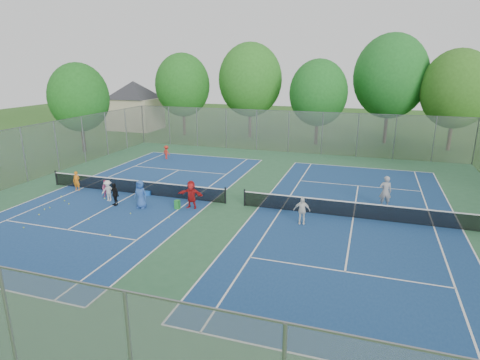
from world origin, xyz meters
name	(u,v)px	position (x,y,z in m)	size (l,w,h in m)	color
ground	(235,205)	(0.00, 0.00, 0.00)	(120.00, 120.00, 0.00)	#28551A
court_pad	(235,205)	(0.00, 0.00, 0.01)	(32.00, 32.00, 0.01)	#2D603C
court_left	(135,193)	(-7.00, 0.00, 0.02)	(10.97, 23.77, 0.01)	navy
court_right	(353,218)	(7.00, 0.00, 0.02)	(10.97, 23.77, 0.01)	navy
net_left	(135,187)	(-7.00, 0.00, 0.46)	(12.87, 0.10, 0.91)	black
net_right	(354,210)	(7.00, 0.00, 0.46)	(12.87, 0.10, 0.91)	black
fence_north	(289,132)	(0.00, 16.00, 2.00)	(32.00, 0.10, 4.00)	gray
fence_south	(13,344)	(0.00, -16.00, 2.00)	(32.00, 0.10, 4.00)	gray
fence_west	(24,155)	(-16.00, 0.00, 2.00)	(32.00, 0.10, 4.00)	gray
house	(134,97)	(-22.00, 24.00, 4.21)	(11.03, 11.03, 7.30)	#B7A88C
tree_nw	(183,85)	(-14.00, 22.00, 5.89)	(6.40, 6.40, 9.58)	#443326
tree_nl	(250,80)	(-6.00, 23.00, 6.54)	(7.20, 7.20, 10.69)	#443326
tree_nc	(318,93)	(2.00, 21.00, 5.39)	(6.00, 6.00, 8.85)	#443326
tree_nr	(391,76)	(9.00, 24.00, 7.04)	(7.60, 7.60, 11.42)	#443326
tree_ne	(457,89)	(15.00, 22.00, 5.97)	(6.60, 6.60, 9.77)	#443326
tree_side_w	(79,97)	(-19.00, 10.00, 5.24)	(5.60, 5.60, 8.47)	#443326
ball_crate	(148,193)	(-6.03, 0.01, 0.15)	(0.35, 0.35, 0.30)	blue
ball_hopper	(177,205)	(-3.00, -1.78, 0.27)	(0.28, 0.28, 0.55)	green
student_a	(77,181)	(-11.13, -0.60, 0.66)	(0.48, 0.32, 1.33)	orange
student_b	(106,189)	(-8.33, -1.22, 0.57)	(0.56, 0.43, 1.14)	#E85A94
student_c	(108,191)	(-7.75, -1.81, 0.67)	(0.87, 0.50, 1.35)	silver
student_d	(115,194)	(-6.88, -2.36, 0.70)	(0.82, 0.34, 1.40)	black
student_e	(141,194)	(-5.15, -2.25, 0.85)	(0.83, 0.54, 1.70)	#295199
student_f	(191,195)	(-2.26, -1.37, 0.85)	(1.58, 0.50, 1.70)	#B3191A
child_far_baseline	(167,152)	(-9.84, 9.70, 0.62)	(0.80, 0.46, 1.24)	red
instructor	(385,192)	(8.65, 2.44, 0.96)	(0.70, 0.46, 1.93)	#959598
teen_court_b	(302,210)	(4.38, -1.75, 0.76)	(0.89, 0.37, 1.51)	white
tennis_ball_0	(45,210)	(-10.36, -4.39, 0.03)	(0.07, 0.07, 0.07)	#ADCD2F
tennis_ball_1	(89,219)	(-6.85, -4.88, 0.03)	(0.07, 0.07, 0.07)	#D6E435
tennis_ball_2	(65,201)	(-10.34, -2.76, 0.03)	(0.07, 0.07, 0.07)	#A2C52E
tennis_ball_3	(169,218)	(-2.74, -3.32, 0.03)	(0.07, 0.07, 0.07)	#AED531
tennis_ball_4	(39,215)	(-10.00, -5.19, 0.03)	(0.07, 0.07, 0.07)	gold
tennis_ball_5	(61,197)	(-11.15, -2.12, 0.03)	(0.07, 0.07, 0.07)	#C2EE37
tennis_ball_6	(130,214)	(-5.16, -3.40, 0.03)	(0.07, 0.07, 0.07)	#D0EF37
tennis_ball_7	(110,235)	(-4.45, -6.33, 0.03)	(0.07, 0.07, 0.07)	#D7E535
tennis_ball_8	(24,228)	(-9.32, -6.93, 0.03)	(0.07, 0.07, 0.07)	#B7D631
tennis_ball_9	(50,208)	(-10.27, -4.07, 0.03)	(0.07, 0.07, 0.07)	#B3D932
tennis_ball_10	(105,199)	(-8.22, -1.61, 0.03)	(0.07, 0.07, 0.07)	yellow
tennis_ball_11	(69,204)	(-9.66, -3.16, 0.03)	(0.07, 0.07, 0.07)	#C1E735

